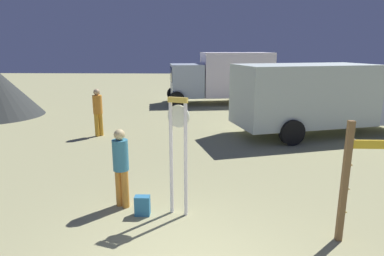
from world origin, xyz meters
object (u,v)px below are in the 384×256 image
backpack (142,206)px  box_truck_far (224,76)px  standing_clock (178,145)px  person_distant (98,110)px  box_truck_near (321,95)px  person_near_clock (121,164)px  arrow_sign (369,165)px

backpack → box_truck_far: (2.47, 14.15, 1.43)m
standing_clock → person_distant: size_ratio=1.32×
standing_clock → box_truck_far: 14.17m
box_truck_near → standing_clock: bearing=-126.9°
standing_clock → box_truck_far: bearing=83.0°
backpack → box_truck_far: box_truck_far is taller
person_distant → box_truck_near: bearing=4.4°
person_near_clock → backpack: person_near_clock is taller
person_near_clock → backpack: 0.97m
standing_clock → arrow_sign: standing_clock is taller
person_near_clock → person_distant: bearing=111.5°
arrow_sign → box_truck_near: 7.82m
standing_clock → person_near_clock: 1.36m
arrow_sign → box_truck_far: bearing=95.7°
standing_clock → box_truck_near: bearing=53.1°
arrow_sign → box_truck_far: size_ratio=0.33×
box_truck_far → standing_clock: bearing=-97.0°
person_near_clock → box_truck_far: box_truck_far is taller
arrow_sign → person_near_clock: arrow_sign is taller
arrow_sign → box_truck_near: (1.81, 7.61, 0.12)m
person_distant → box_truck_near: size_ratio=0.24×
person_near_clock → person_distant: (-2.28, 5.78, 0.06)m
backpack → person_distant: person_distant is taller
backpack → person_distant: (-2.77, 6.15, 0.81)m
box_truck_near → box_truck_far: bearing=114.2°
backpack → box_truck_near: size_ratio=0.05×
person_near_clock → box_truck_far: bearing=77.9°
backpack → box_truck_near: 9.02m
arrow_sign → person_distant: arrow_sign is taller
standing_clock → person_distant: 7.02m
person_near_clock → box_truck_near: box_truck_near is taller
backpack → box_truck_near: (5.78, 6.81, 1.32)m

